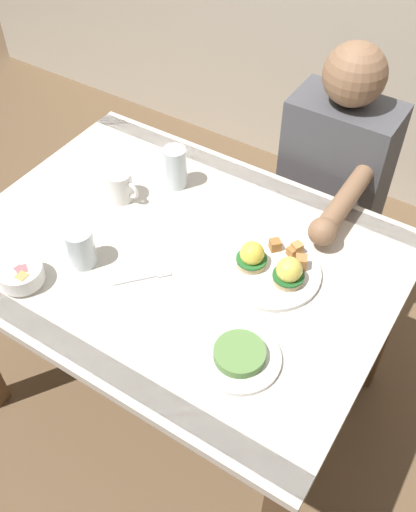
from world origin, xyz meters
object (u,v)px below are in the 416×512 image
Objects in this scene: eggs_benedict_plate at (272,267)px; fruit_bowl at (21,275)px; fork at (146,277)px; diner_person at (331,185)px; water_glass_near at (175,170)px; side_plate at (239,356)px; dining_table at (178,276)px; water_glass_far at (81,249)px; coffee_mug at (120,185)px.

eggs_benedict_plate is 0.66m from fruit_bowl.
eggs_benedict_plate is at bearing 34.66° from fork.
diner_person is at bearing 95.34° from eggs_benedict_plate.
side_plate is (0.49, -0.45, -0.04)m from water_glass_near.
diner_person is at bearing 61.71° from fruit_bowl.
water_glass_near is (-0.17, 0.24, 0.16)m from dining_table.
water_glass_far is 0.10× the size of diner_person.
eggs_benedict_plate is 2.25× the size of fruit_bowl.
dining_table is at bearing -55.15° from water_glass_near.
diner_person reaches higher than water_glass_far.
fork is 1.12× the size of water_glass_far.
diner_person is (0.38, 0.36, -0.15)m from water_glass_near.
side_plate is (0.60, 0.10, -0.02)m from fruit_bowl.
fork is at bearing 165.47° from side_plate.
side_plate is at bearing -82.05° from diner_person.
dining_table is at bearing 84.02° from fork.
fruit_bowl is (-0.54, -0.38, 0.00)m from eggs_benedict_plate.
fork is at bearing -145.34° from eggs_benedict_plate.
dining_table is 0.44m from fruit_bowl.
water_glass_far is (0.08, -0.26, -0.00)m from coffee_mug.
water_glass_near is at bearing 86.41° from water_glass_far.
water_glass_far is 0.88m from diner_person.
diner_person reaches higher than fruit_bowl.
water_glass_near is at bearing 158.26° from eggs_benedict_plate.
dining_table is at bearing -165.67° from eggs_benedict_plate.
water_glass_near is 0.41m from water_glass_far.
eggs_benedict_plate reaches higher than side_plate.
diner_person reaches higher than coffee_mug.
fork is 0.76m from diner_person.
coffee_mug is 0.67m from side_plate.
fruit_bowl is 1.04m from diner_person.
dining_table is 10.57× the size of water_glass_far.
coffee_mug is 0.87× the size of fork.
fruit_bowl is (-0.28, -0.31, 0.14)m from dining_table.
side_plate is at bearing 9.44° from fruit_bowl.
diner_person is (0.23, 0.72, -0.09)m from fork.
water_glass_far is at bearing -117.72° from diner_person.
fruit_bowl is 1.08× the size of coffee_mug.
fruit_bowl is at bearing -144.59° from fork.
fruit_bowl is 0.33m from fork.
side_plate is 0.18× the size of diner_person.
coffee_mug is at bearing 176.98° from eggs_benedict_plate.
eggs_benedict_plate is at bearing -84.66° from diner_person.
fruit_bowl reaches higher than fork.
fruit_bowl is at bearing -91.22° from coffee_mug.
fork is (-0.28, -0.19, -0.02)m from eggs_benedict_plate.
dining_table is 10.79× the size of coffee_mug.
fork is at bearing -67.09° from water_glass_near.
coffee_mug is (-0.53, 0.03, 0.02)m from eggs_benedict_plate.
coffee_mug is at bearing -125.93° from water_glass_near.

